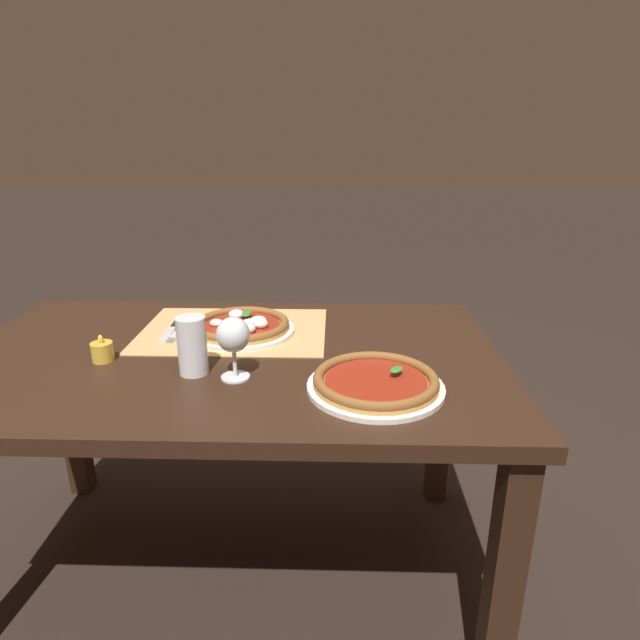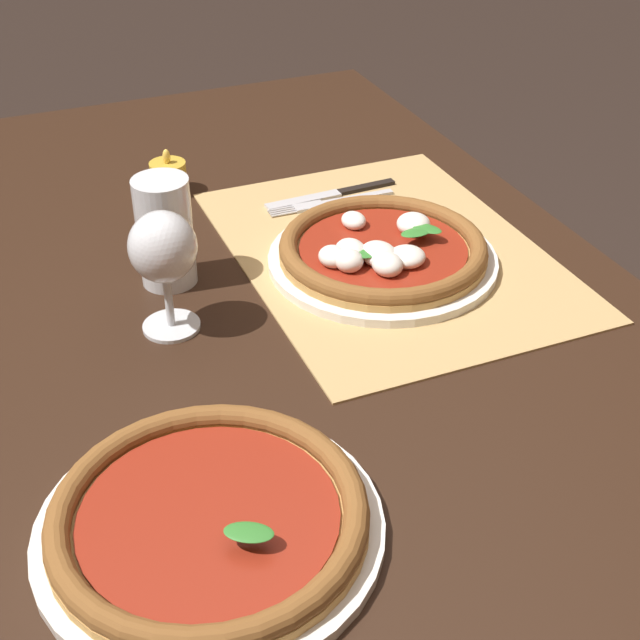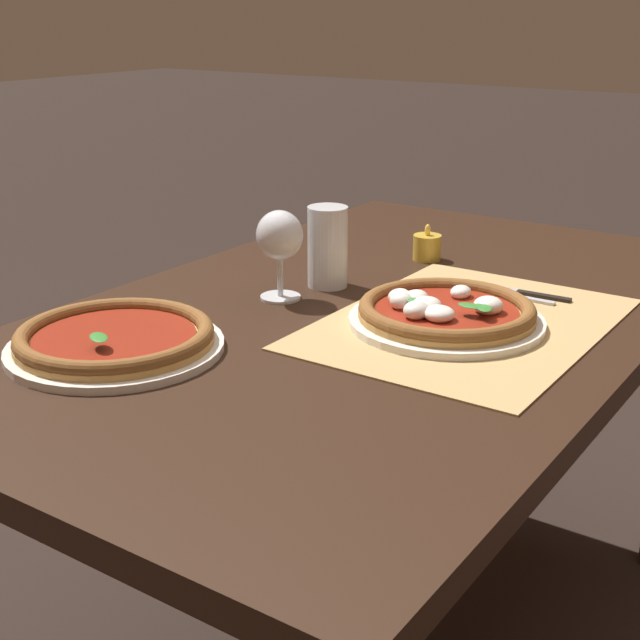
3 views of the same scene
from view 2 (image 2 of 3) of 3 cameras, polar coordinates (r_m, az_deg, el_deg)
name	(u,v)px [view 2 (image 2 of 3)]	position (r m, az deg, el deg)	size (l,w,h in m)	color
ground_plane	(290,635)	(1.68, -1.95, -19.49)	(24.00, 24.00, 0.00)	black
dining_table	(281,342)	(1.22, -2.52, -1.41)	(1.47, 0.88, 0.74)	black
paper_placemat	(388,252)	(1.24, 4.35, 4.36)	(0.55, 0.40, 0.00)	tan
pizza_near	(382,251)	(1.19, 4.01, 4.40)	(0.31, 0.31, 0.05)	silver
pizza_far	(209,519)	(0.82, -7.12, -12.53)	(0.32, 0.32, 0.04)	silver
wine_glass	(163,252)	(1.04, -10.00, 4.30)	(0.08, 0.08, 0.16)	silver
pint_glass	(165,234)	(1.15, -9.88, 5.45)	(0.07, 0.07, 0.15)	silver
fork	(331,203)	(1.36, 0.70, 7.53)	(0.02, 0.20, 0.00)	#B7B7BC
knife	(331,195)	(1.38, 0.73, 8.03)	(0.03, 0.22, 0.01)	black
votive_candle	(169,179)	(1.41, -9.66, 8.91)	(0.06, 0.06, 0.07)	gold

